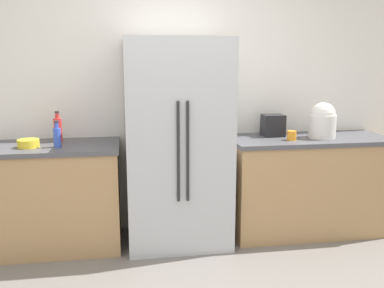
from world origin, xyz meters
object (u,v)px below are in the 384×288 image
at_px(bowl_a, 28,143).
at_px(cup_b, 328,129).
at_px(refrigerator, 177,143).
at_px(bottle_a, 57,137).
at_px(toaster, 273,125).
at_px(bottle_b, 58,129).
at_px(cup_a, 292,135).
at_px(rice_cooker, 323,121).

bearing_deg(bowl_a, cup_b, 5.29).
height_order(refrigerator, bottle_a, refrigerator).
height_order(toaster, bottle_b, bottle_b).
bearing_deg(toaster, bowl_a, -174.81).
distance_m(bottle_b, cup_a, 2.09).
bearing_deg(bottle_a, rice_cooker, 1.44).
bearing_deg(cup_a, cup_b, 30.52).
xyz_separation_m(refrigerator, rice_cooker, (1.36, 0.00, 0.17)).
distance_m(toaster, bottle_a, 1.97).
bearing_deg(rice_cooker, bottle_a, -178.56).
xyz_separation_m(bottle_b, cup_b, (2.57, 0.05, -0.08)).
height_order(refrigerator, cup_a, refrigerator).
bearing_deg(refrigerator, toaster, 9.99).
relative_size(refrigerator, bowl_a, 10.29).
bearing_deg(rice_cooker, refrigerator, -179.91).
height_order(refrigerator, rice_cooker, refrigerator).
bearing_deg(bottle_b, cup_b, 1.18).
height_order(bottle_b, cup_a, bottle_b).
distance_m(bottle_b, bowl_a, 0.31).
bearing_deg(rice_cooker, bottle_b, 175.98).
height_order(bottle_a, cup_a, bottle_a).
bearing_deg(bottle_b, refrigerator, -9.36).
bearing_deg(bowl_a, bottle_b, 43.77).
height_order(cup_b, bowl_a, cup_b).
height_order(toaster, bottle_a, bottle_a).
height_order(rice_cooker, cup_a, rice_cooker).
bearing_deg(cup_a, bottle_a, 179.73).
height_order(bottle_b, bowl_a, bottle_b).
relative_size(refrigerator, bottle_b, 6.60).
distance_m(refrigerator, rice_cooker, 1.38).
relative_size(cup_b, bowl_a, 0.43).
relative_size(refrigerator, toaster, 8.89).
xyz_separation_m(cup_b, bowl_a, (-2.79, -0.26, -0.00)).
distance_m(cup_b, bowl_a, 2.80).
height_order(rice_cooker, bowl_a, rice_cooker).
bearing_deg(bottle_a, cup_b, 6.32).
bearing_deg(bowl_a, bottle_a, -5.81).
height_order(bottle_b, cup_b, bottle_b).
bearing_deg(refrigerator, bottle_a, -176.74).
relative_size(rice_cooker, bottle_a, 1.49).
bearing_deg(toaster, refrigerator, -170.01).
height_order(rice_cooker, bottle_a, rice_cooker).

